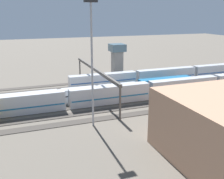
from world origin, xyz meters
name	(u,v)px	position (x,y,z in m)	size (l,w,h in m)	color
ground_plane	(106,95)	(0.00, 0.00, 0.00)	(400.00, 400.00, 0.00)	#60594F
track_bed_0	(90,82)	(0.00, -17.50, 0.06)	(140.00, 2.80, 0.12)	#3D3833
track_bed_1	(94,85)	(0.00, -12.50, 0.06)	(140.00, 2.80, 0.12)	#3D3833
track_bed_2	(98,89)	(0.00, -7.50, 0.06)	(140.00, 2.80, 0.12)	#3D3833
track_bed_3	(103,93)	(0.00, -2.50, 0.06)	(140.00, 2.80, 0.12)	#3D3833
track_bed_4	(109,98)	(0.00, 2.50, 0.06)	(140.00, 2.80, 0.12)	#3D3833
track_bed_5	(114,103)	(0.00, 7.50, 0.06)	(140.00, 2.80, 0.12)	#3D3833
track_bed_6	(121,108)	(0.00, 12.50, 0.06)	(140.00, 2.80, 0.12)	#3D3833
track_bed_7	(129,115)	(0.00, 17.50, 0.06)	(140.00, 2.80, 0.12)	#3D3833
train_on_track_2	(166,75)	(-25.87, -7.50, 2.61)	(71.40, 3.06, 5.00)	silver
train_on_track_4	(52,97)	(16.67, 2.50, 2.08)	(90.60, 3.06, 4.40)	#1E6B9E
train_on_track_5	(148,90)	(-10.74, 7.50, 2.59)	(95.60, 3.06, 5.00)	silver
light_mast_1	(92,47)	(10.11, 20.49, 17.63)	(2.80, 0.70, 27.75)	#9EA0A5
signal_gantry	(95,72)	(3.23, 0.00, 7.73)	(0.70, 40.00, 8.80)	#4C4742
control_tower	(117,56)	(-14.83, -28.11, 7.21)	(6.00, 6.00, 12.24)	gray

